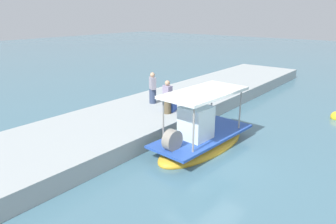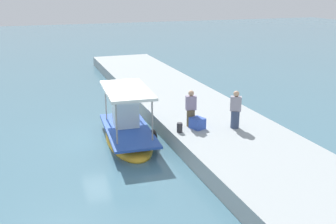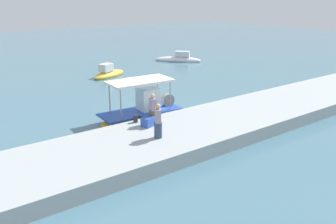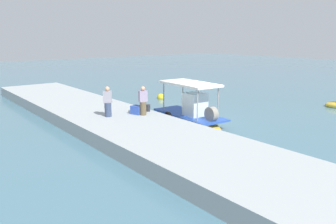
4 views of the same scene
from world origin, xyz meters
name	(u,v)px [view 4 (image 4 of 4)]	position (x,y,z in m)	size (l,w,h in m)	color
ground_plane	(207,124)	(0.00, 0.00, 0.00)	(120.00, 120.00, 0.00)	slate
dock_quay	(139,132)	(0.00, -4.76, 0.36)	(36.00, 4.94, 0.73)	#A3ABAC
main_fishing_boat	(190,116)	(-0.63, -0.76, 0.44)	(5.18, 2.25, 2.78)	gold
fisherman_near_bollard	(108,103)	(-2.55, -5.12, 1.49)	(0.51, 0.54, 1.67)	#354361
fisherman_by_crate	(143,102)	(-1.66, -3.39, 1.46)	(0.44, 0.51, 1.63)	brown
mooring_bollard	(148,108)	(-2.25, -2.64, 0.93)	(0.24, 0.24, 0.41)	#2D2D33
cargo_crate	(137,110)	(-2.07, -3.54, 0.97)	(0.61, 0.49, 0.48)	#3254B8
marker_buoy	(161,97)	(-8.28, 2.83, 0.12)	(0.58, 0.58, 0.58)	yellow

